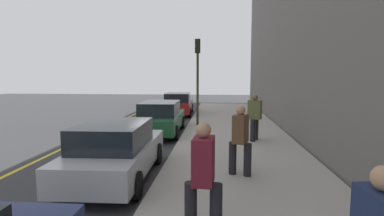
{
  "coord_description": "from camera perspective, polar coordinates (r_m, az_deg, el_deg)",
  "views": [
    {
      "loc": [
        -13.37,
        -2.54,
        2.74
      ],
      "look_at": [
        2.05,
        -1.22,
        1.02
      ],
      "focal_mm": 28.18,
      "sensor_mm": 36.0,
      "label": 1
    }
  ],
  "objects": [
    {
      "name": "pedestrian_burgundy_coat",
      "position": [
        4.89,
        2.17,
        -12.77
      ],
      "size": [
        0.53,
        0.61,
        1.85
      ],
      "color": "black",
      "rests_on": "sidewalk"
    },
    {
      "name": "sidewalk",
      "position": [
        13.66,
        8.03,
        -4.98
      ],
      "size": [
        28.0,
        4.6,
        0.15
      ],
      "primitive_type": "cube",
      "color": "#A39E93",
      "rests_on": "ground"
    },
    {
      "name": "ground_plane",
      "position": [
        13.89,
        -5.76,
        -5.08
      ],
      "size": [
        56.0,
        56.0,
        0.0
      ],
      "primitive_type": "plane",
      "color": "#333335"
    },
    {
      "name": "lane_stripe_centre",
      "position": [
        14.81,
        -18.06,
        -4.63
      ],
      "size": [
        28.0,
        0.14,
        0.01
      ],
      "primitive_type": "cube",
      "color": "gold",
      "rests_on": "ground"
    },
    {
      "name": "pedestrian_brown_coat",
      "position": [
        7.85,
        9.14,
        -5.69
      ],
      "size": [
        0.57,
        0.57,
        1.81
      ],
      "color": "black",
      "rests_on": "sidewalk"
    },
    {
      "name": "parked_car_red",
      "position": [
        20.58,
        -2.65,
        0.79
      ],
      "size": [
        4.36,
        2.03,
        1.51
      ],
      "color": "black",
      "rests_on": "ground"
    },
    {
      "name": "traffic_light_pole",
      "position": [
        15.42,
        1.07,
        7.68
      ],
      "size": [
        0.35,
        0.26,
        4.37
      ],
      "color": "#2D2D19",
      "rests_on": "sidewalk"
    },
    {
      "name": "parked_car_silver",
      "position": [
        8.2,
        -14.29,
        -7.85
      ],
      "size": [
        4.38,
        1.98,
        1.51
      ],
      "color": "black",
      "rests_on": "ground"
    },
    {
      "name": "pedestrian_olive_coat",
      "position": [
        12.06,
        11.76,
        -1.49
      ],
      "size": [
        0.57,
        0.58,
        1.83
      ],
      "color": "black",
      "rests_on": "sidewalk"
    },
    {
      "name": "parked_car_green",
      "position": [
        14.01,
        -5.97,
        -1.83
      ],
      "size": [
        4.57,
        1.97,
        1.51
      ],
      "color": "black",
      "rests_on": "ground"
    }
  ]
}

